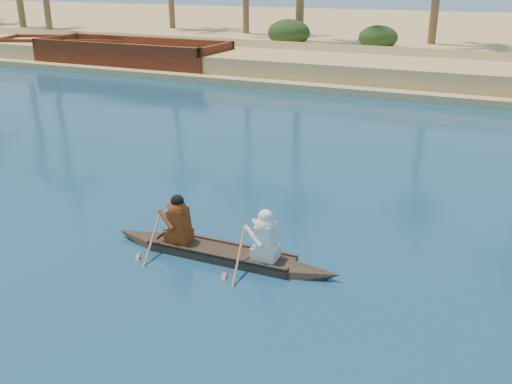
% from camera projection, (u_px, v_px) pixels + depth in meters
% --- Properties ---
extents(sandy_embankment, '(150.00, 51.00, 1.50)m').
position_uv_depth(sandy_embankment, '(395.00, 36.00, 50.17)').
color(sandy_embankment, tan).
rests_on(sandy_embankment, ground).
extents(shrub_cluster, '(100.00, 6.00, 2.40)m').
position_uv_depth(shrub_cluster, '(345.00, 47.00, 36.88)').
color(shrub_cluster, '#203D16').
rests_on(shrub_cluster, ground).
extents(canoe, '(5.26, 0.78, 1.45)m').
position_uv_depth(canoe, '(221.00, 245.00, 11.99)').
color(canoe, '#3C2D20').
rests_on(canoe, ground).
extents(barge_left, '(11.19, 7.07, 1.77)m').
position_uv_depth(barge_left, '(79.00, 50.00, 40.38)').
color(barge_left, '#602714').
rests_on(barge_left, ground).
extents(barge_mid, '(12.49, 4.19, 2.08)m').
position_uv_depth(barge_mid, '(132.00, 57.00, 36.21)').
color(barge_mid, '#602714').
rests_on(barge_mid, ground).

